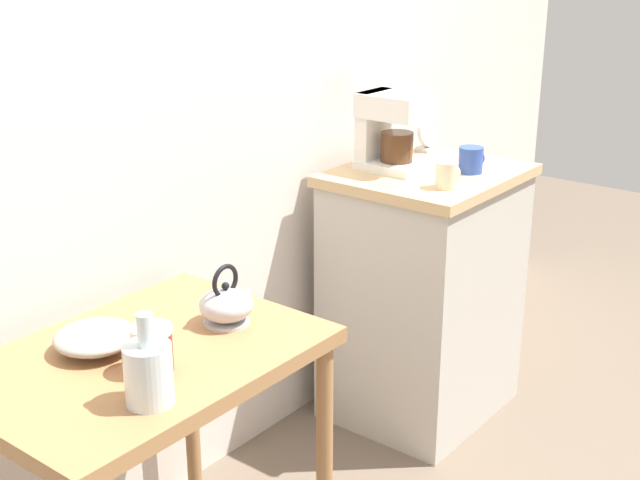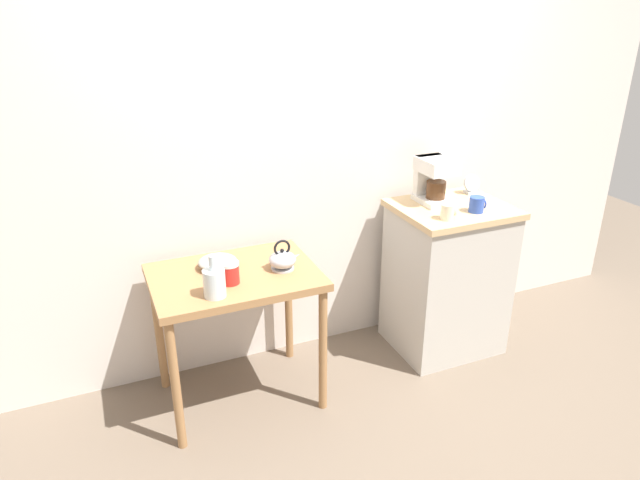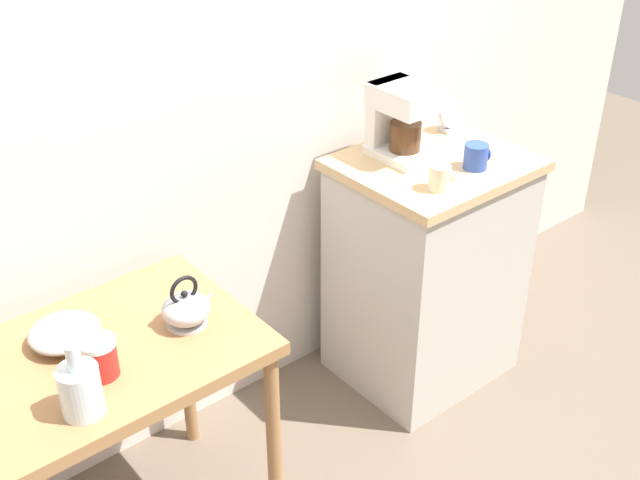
# 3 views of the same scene
# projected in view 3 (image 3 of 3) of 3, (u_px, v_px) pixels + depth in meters

# --- Properties ---
(ground_plane) EXTENTS (8.00, 8.00, 0.00)m
(ground_plane) POSITION_uv_depth(u_px,v_px,m) (293.00, 447.00, 2.84)
(ground_plane) COLOR #6B5B4C
(back_wall) EXTENTS (4.40, 0.10, 2.80)m
(back_wall) POSITION_uv_depth(u_px,v_px,m) (226.00, 26.00, 2.45)
(back_wall) COLOR silver
(back_wall) RESTS_ON ground_plane
(wooden_table) EXTENTS (0.82, 0.59, 0.75)m
(wooden_table) POSITION_uv_depth(u_px,v_px,m) (108.00, 380.00, 2.18)
(wooden_table) COLOR #9E7044
(wooden_table) RESTS_ON ground_plane
(kitchen_counter) EXTENTS (0.64, 0.54, 0.91)m
(kitchen_counter) POSITION_uv_depth(u_px,v_px,m) (426.00, 270.00, 3.00)
(kitchen_counter) COLOR #BCB7AD
(kitchen_counter) RESTS_ON ground_plane
(bowl_stoneware) EXTENTS (0.19, 0.19, 0.06)m
(bowl_stoneware) POSITION_uv_depth(u_px,v_px,m) (65.00, 332.00, 2.14)
(bowl_stoneware) COLOR #9E998C
(bowl_stoneware) RESTS_ON wooden_table
(teakettle) EXTENTS (0.17, 0.14, 0.16)m
(teakettle) POSITION_uv_depth(u_px,v_px,m) (187.00, 309.00, 2.21)
(teakettle) COLOR #B2B5BA
(teakettle) RESTS_ON wooden_table
(glass_carafe_vase) EXTENTS (0.10, 0.10, 0.20)m
(glass_carafe_vase) POSITION_uv_depth(u_px,v_px,m) (80.00, 389.00, 1.89)
(glass_carafe_vase) COLOR silver
(glass_carafe_vase) RESTS_ON wooden_table
(canister_enamel) EXTENTS (0.09, 0.09, 0.11)m
(canister_enamel) POSITION_uv_depth(u_px,v_px,m) (99.00, 358.00, 2.02)
(canister_enamel) COLOR red
(canister_enamel) RESTS_ON wooden_table
(coffee_maker) EXTENTS (0.18, 0.22, 0.26)m
(coffee_maker) POSITION_uv_depth(u_px,v_px,m) (400.00, 117.00, 2.73)
(coffee_maker) COLOR white
(coffee_maker) RESTS_ON kitchen_counter
(mug_blue) EXTENTS (0.09, 0.08, 0.09)m
(mug_blue) POSITION_uv_depth(u_px,v_px,m) (476.00, 156.00, 2.69)
(mug_blue) COLOR #2D4CAD
(mug_blue) RESTS_ON kitchen_counter
(mug_small_cream) EXTENTS (0.08, 0.07, 0.08)m
(mug_small_cream) POSITION_uv_depth(u_px,v_px,m) (440.00, 178.00, 2.55)
(mug_small_cream) COLOR beige
(mug_small_cream) RESTS_ON kitchen_counter
(table_clock) EXTENTS (0.11, 0.05, 0.12)m
(table_clock) POSITION_uv_depth(u_px,v_px,m) (450.00, 117.00, 2.96)
(table_clock) COLOR #B2B5BA
(table_clock) RESTS_ON kitchen_counter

